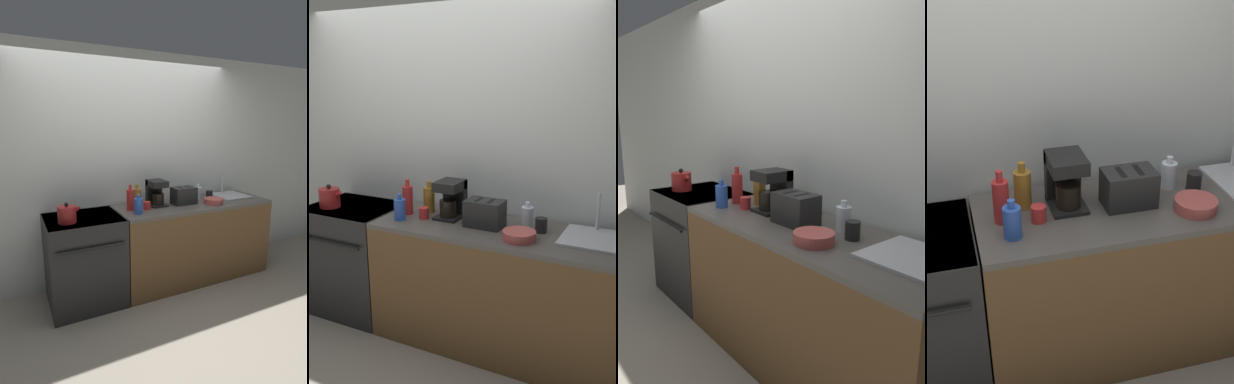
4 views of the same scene
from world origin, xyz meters
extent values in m
plane|color=gray|center=(0.00, 0.00, 0.00)|extent=(12.00, 12.00, 0.00)
cube|color=silver|center=(0.00, 0.71, 1.30)|extent=(8.00, 0.05, 2.60)
cube|color=black|center=(-0.64, 0.31, 0.46)|extent=(0.73, 0.63, 0.92)
cube|color=black|center=(-0.64, 0.31, 0.91)|extent=(0.72, 0.62, 0.02)
cylinder|color=black|center=(-0.81, 0.18, 0.91)|extent=(0.20, 0.20, 0.01)
cylinder|color=black|center=(-0.48, 0.18, 0.91)|extent=(0.20, 0.20, 0.01)
cylinder|color=black|center=(-0.81, 0.45, 0.91)|extent=(0.20, 0.20, 0.01)
cylinder|color=black|center=(-0.48, 0.45, 0.91)|extent=(0.20, 0.20, 0.01)
cylinder|color=black|center=(-0.64, -0.03, 0.71)|extent=(0.62, 0.02, 0.02)
cube|color=brown|center=(0.65, 0.33, 0.44)|extent=(1.83, 0.66, 0.88)
cube|color=#514C47|center=(0.65, 0.33, 0.90)|extent=(1.83, 0.66, 0.04)
cylinder|color=maroon|center=(-0.80, 0.21, 0.99)|extent=(0.17, 0.17, 0.15)
sphere|color=black|center=(-0.80, 0.21, 1.09)|extent=(0.04, 0.04, 0.04)
cylinder|color=maroon|center=(-0.72, 0.21, 1.02)|extent=(0.10, 0.03, 0.08)
cube|color=black|center=(0.53, 0.34, 1.01)|extent=(0.27, 0.18, 0.19)
cube|color=black|center=(0.48, 0.34, 1.10)|extent=(0.03, 0.13, 0.01)
cube|color=black|center=(0.58, 0.34, 1.10)|extent=(0.03, 0.13, 0.01)
cube|color=black|center=(0.22, 0.40, 0.93)|extent=(0.18, 0.23, 0.02)
cube|color=black|center=(0.22, 0.48, 1.06)|extent=(0.18, 0.06, 0.29)
cube|color=black|center=(0.22, 0.40, 1.17)|extent=(0.18, 0.23, 0.07)
cylinder|color=black|center=(0.22, 0.37, 1.00)|extent=(0.13, 0.13, 0.13)
cube|color=#B7B7BC|center=(1.27, 0.41, 0.92)|extent=(0.39, 0.42, 0.01)
cylinder|color=silver|center=(1.27, 0.58, 1.06)|extent=(0.02, 0.02, 0.28)
cylinder|color=#B72828|center=(-0.13, 0.34, 1.03)|extent=(0.08, 0.08, 0.22)
cylinder|color=#B72828|center=(-0.13, 0.34, 1.16)|extent=(0.03, 0.03, 0.06)
cylinder|color=#9E6B23|center=(0.00, 0.45, 1.02)|extent=(0.09, 0.09, 0.20)
cylinder|color=#9E6B23|center=(0.00, 0.45, 1.14)|extent=(0.04, 0.04, 0.05)
cylinder|color=silver|center=(0.80, 0.46, 0.99)|extent=(0.09, 0.09, 0.15)
cylinder|color=silver|center=(0.80, 0.46, 1.08)|extent=(0.03, 0.03, 0.04)
cylinder|color=#2D56B7|center=(-0.10, 0.19, 0.99)|extent=(0.09, 0.09, 0.16)
cylinder|color=#2D56B7|center=(-0.10, 0.19, 1.09)|extent=(0.03, 0.03, 0.04)
cylinder|color=red|center=(0.05, 0.30, 0.96)|extent=(0.08, 0.08, 0.08)
cylinder|color=black|center=(0.93, 0.39, 0.97)|extent=(0.08, 0.08, 0.10)
cylinder|color=#B24C47|center=(0.84, 0.19, 0.95)|extent=(0.22, 0.22, 0.06)
camera|label=1|loc=(-1.23, -2.52, 1.80)|focal=28.00mm
camera|label=2|loc=(1.67, -2.33, 1.93)|focal=40.00mm
camera|label=3|loc=(2.16, -1.14, 1.61)|focal=35.00mm
camera|label=4|loc=(-0.36, -1.92, 2.30)|focal=50.00mm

